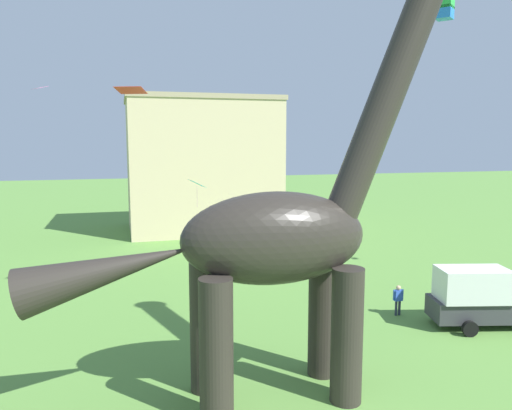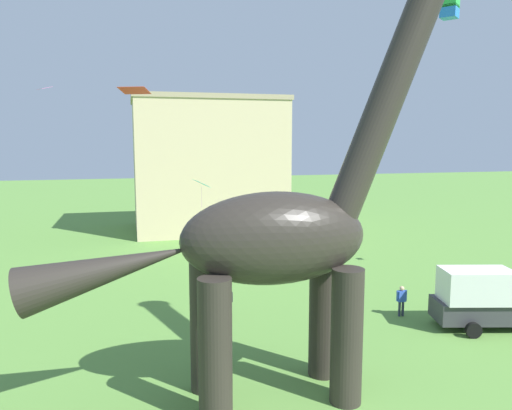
% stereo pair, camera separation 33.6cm
% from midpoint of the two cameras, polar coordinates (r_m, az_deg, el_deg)
% --- Properties ---
extents(dinosaur_sculpture, '(16.52, 3.50, 17.27)m').
position_cam_midpoint_polar(dinosaur_sculpture, '(18.38, 1.43, -3.86)').
color(dinosaur_sculpture, '#2D2823').
rests_on(dinosaur_sculpture, ground_plane).
extents(parked_box_truck, '(5.94, 3.37, 3.20)m').
position_cam_midpoint_polar(parked_box_truck, '(29.09, 24.54, -9.60)').
color(parked_box_truck, '#38383D').
rests_on(parked_box_truck, ground_plane).
extents(person_strolling_adult, '(0.62, 0.27, 1.66)m').
position_cam_midpoint_polar(person_strolling_adult, '(28.03, -4.00, -10.94)').
color(person_strolling_adult, '#2D3347').
rests_on(person_strolling_adult, ground_plane).
extents(person_far_spectator, '(0.65, 0.29, 1.74)m').
position_cam_midpoint_polar(person_far_spectator, '(29.34, 15.86, -10.26)').
color(person_far_spectator, '#2D3347').
rests_on(person_far_spectator, ground_plane).
extents(kite_far_left, '(1.32, 1.32, 1.34)m').
position_cam_midpoint_polar(kite_far_left, '(33.87, 20.77, 20.63)').
color(kite_far_left, green).
extents(kite_near_high, '(0.98, 1.05, 0.17)m').
position_cam_midpoint_polar(kite_near_high, '(30.44, -24.12, 12.32)').
color(kite_near_high, pink).
extents(kite_far_right, '(1.24, 1.70, 2.11)m').
position_cam_midpoint_polar(kite_far_right, '(38.08, -7.13, 2.49)').
color(kite_far_right, '#19B2B7').
extents(kite_apex, '(1.92, 1.69, 0.30)m').
position_cam_midpoint_polar(kite_apex, '(29.08, -14.67, 12.76)').
color(kite_apex, red).
extents(background_building_block, '(16.13, 11.60, 14.48)m').
position_cam_midpoint_polar(background_building_block, '(54.88, -6.50, 4.73)').
color(background_building_block, '#CCB78E').
rests_on(background_building_block, ground_plane).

